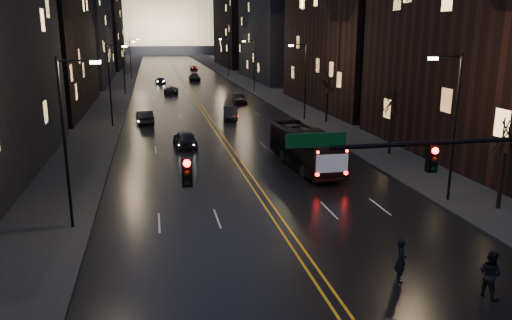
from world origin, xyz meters
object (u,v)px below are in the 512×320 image
bus (305,148)px  oncoming_car_b (145,117)px  oncoming_car_a (185,139)px  pedestrian_a (401,260)px  receding_car_a (230,113)px  pedestrian_b (490,274)px  traffic_signal (488,168)px

bus → oncoming_car_b: bearing=116.9°
oncoming_car_a → pedestrian_a: (7.12, -27.12, 0.16)m
oncoming_car_a → receding_car_a: oncoming_car_a is taller
oncoming_car_a → pedestrian_b: bearing=104.9°
oncoming_car_a → receding_car_a: bearing=-117.9°
receding_car_a → pedestrian_b: 43.43m
bus → oncoming_car_a: 12.22m
traffic_signal → oncoming_car_b: 43.74m
traffic_signal → oncoming_car_a: 30.33m
pedestrian_b → pedestrian_a: bearing=32.9°
pedestrian_b → oncoming_car_a: bearing=-4.1°
bus → receding_car_a: size_ratio=2.32×
oncoming_car_b → pedestrian_b: size_ratio=2.47×
traffic_signal → receding_car_a: bearing=94.6°
traffic_signal → receding_car_a: (-3.41, 42.67, -4.33)m
traffic_signal → pedestrian_b: (0.17, -0.61, -4.13)m
oncoming_car_b → traffic_signal: bearing=101.9°
oncoming_car_a → oncoming_car_b: size_ratio=0.96×
oncoming_car_a → oncoming_car_b: (-3.71, 13.00, 0.01)m
bus → receding_car_a: bearing=92.9°
pedestrian_b → oncoming_car_b: bearing=-5.0°
oncoming_car_a → receding_car_a: 15.61m
bus → pedestrian_a: bus is taller
receding_car_a → pedestrian_b: (3.58, -43.28, 0.21)m
traffic_signal → oncoming_car_a: size_ratio=3.73×
receding_car_a → pedestrian_a: (0.79, -41.39, 0.18)m
pedestrian_b → traffic_signal: bearing=-7.3°
oncoming_car_b → oncoming_car_a: bearing=99.8°
pedestrian_a → pedestrian_b: bearing=-111.7°
traffic_signal → pedestrian_b: bearing=-74.3°
bus → oncoming_car_a: (-8.65, 8.60, -0.72)m
bus → oncoming_car_b: 24.90m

